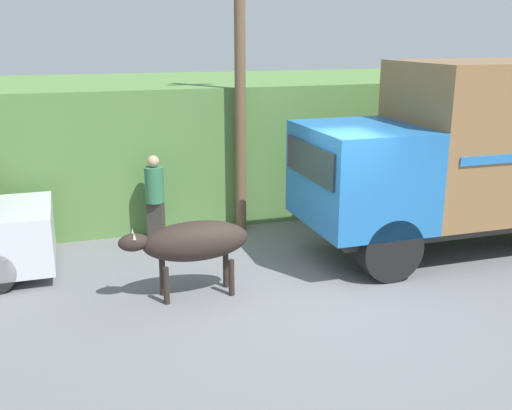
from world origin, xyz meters
TOP-DOWN VIEW (x-y plane):
  - ground_plane at (0.00, 0.00)m, footprint 60.00×60.00m
  - hillside_embankment at (0.00, 6.29)m, footprint 32.00×5.13m
  - cargo_truck at (3.68, 1.19)m, footprint 6.13×2.28m
  - brown_cow at (-1.72, 0.63)m, footprint 1.93×0.60m
  - pedestrian_on_hill at (-1.88, 3.30)m, footprint 0.47×0.47m
  - utility_pole at (-0.14, 3.49)m, footprint 0.90×0.21m

SIDE VIEW (x-z plane):
  - ground_plane at x=0.00m, z-range 0.00..0.00m
  - brown_cow at x=-1.72m, z-range 0.27..1.44m
  - pedestrian_on_hill at x=-1.88m, z-range 0.08..1.75m
  - hillside_embankment at x=0.00m, z-range 0.00..2.82m
  - cargo_truck at x=3.68m, z-range 0.13..3.52m
  - utility_pole at x=-0.14m, z-range 0.12..5.67m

